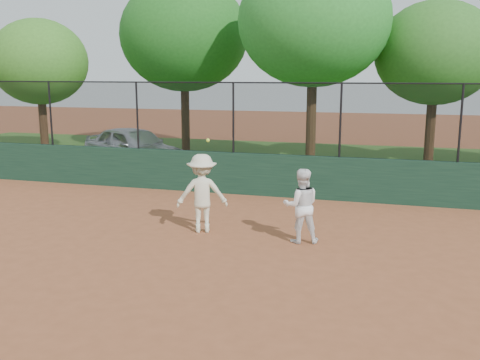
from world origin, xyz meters
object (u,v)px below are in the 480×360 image
(player_second, at_px, (301,206))
(tree_3, at_px, (435,53))
(tree_0, at_px, (39,62))
(tree_1, at_px, (184,35))
(tree_2, at_px, (314,21))
(player_main, at_px, (202,193))
(parked_car, at_px, (134,147))

(player_second, relative_size, tree_3, 0.26)
(player_second, height_order, tree_0, tree_0)
(tree_0, height_order, tree_1, tree_1)
(tree_2, bearing_deg, player_main, -96.71)
(player_main, bearing_deg, tree_1, 113.58)
(player_main, height_order, tree_0, tree_0)
(parked_car, distance_m, player_second, 10.15)
(parked_car, bearing_deg, tree_2, -46.18)
(player_second, relative_size, tree_1, 0.21)
(player_second, distance_m, player_main, 2.22)
(parked_car, relative_size, tree_0, 0.80)
(player_second, distance_m, tree_2, 9.99)
(parked_car, distance_m, tree_2, 7.86)
(parked_car, height_order, tree_2, tree_2)
(tree_0, bearing_deg, tree_3, 3.96)
(tree_0, distance_m, tree_3, 15.79)
(player_main, distance_m, tree_0, 14.18)
(parked_car, height_order, tree_1, tree_1)
(player_main, xyz_separation_m, tree_2, (1.03, 8.72, 4.38))
(tree_0, xyz_separation_m, tree_1, (5.73, 2.03, 1.12))
(player_second, height_order, tree_1, tree_1)
(tree_0, bearing_deg, tree_2, -1.35)
(player_second, height_order, player_main, player_main)
(player_main, distance_m, tree_3, 11.81)
(tree_2, bearing_deg, parked_car, -163.15)
(parked_car, distance_m, tree_3, 11.37)
(tree_2, bearing_deg, player_second, -82.38)
(tree_2, bearing_deg, tree_0, 178.65)
(tree_2, distance_m, tree_3, 4.54)
(tree_1, relative_size, tree_2, 0.98)
(parked_car, relative_size, tree_2, 0.60)
(parked_car, bearing_deg, tree_0, 95.21)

